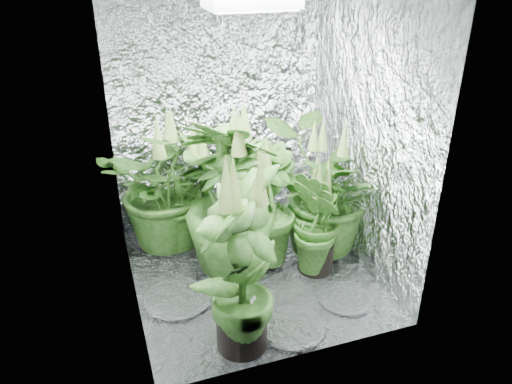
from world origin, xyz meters
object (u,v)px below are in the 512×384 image
object	(u,v)px
plant_b	(202,191)
plant_f	(241,263)
plant_a	(168,186)
plant_d	(231,200)
plant_e	(324,193)
plant_c	(265,208)
grow_lamp	(251,1)
circulation_fan	(307,216)
plant_g	(318,222)

from	to	relation	value
plant_b	plant_f	bearing A→B (deg)	-93.09
plant_a	plant_f	bearing A→B (deg)	-81.23
plant_a	plant_d	size ratio (longest dim) A/B	0.94
plant_a	plant_f	xyz separation A→B (m)	(0.19, -1.21, 0.06)
plant_a	plant_e	world-z (taller)	plant_a
plant_a	plant_c	size ratio (longest dim) A/B	1.22
plant_c	plant_f	xyz separation A→B (m)	(-0.42, -0.78, 0.14)
grow_lamp	circulation_fan	xyz separation A→B (m)	(0.62, 0.46, -1.69)
plant_c	plant_g	size ratio (longest dim) A/B	1.11
plant_e	circulation_fan	xyz separation A→B (m)	(0.04, 0.33, -0.37)
plant_b	plant_g	xyz separation A→B (m)	(0.66, -0.63, -0.05)
grow_lamp	plant_e	world-z (taller)	grow_lamp
plant_e	circulation_fan	bearing A→B (deg)	83.26
grow_lamp	circulation_fan	world-z (taller)	grow_lamp
plant_a	plant_f	size ratio (longest dim) A/B	0.95
plant_a	circulation_fan	size ratio (longest dim) A/B	3.68
grow_lamp	plant_g	distance (m)	1.51
grow_lamp	plant_b	world-z (taller)	grow_lamp
plant_g	circulation_fan	xyz separation A→B (m)	(0.17, 0.52, -0.25)
plant_b	plant_e	size ratio (longest dim) A/B	0.90
plant_e	plant_g	bearing A→B (deg)	-124.08
plant_d	circulation_fan	xyz separation A→B (m)	(0.73, 0.34, -0.44)
plant_c	plant_e	world-z (taller)	plant_e
plant_b	plant_d	xyz separation A→B (m)	(0.10, -0.45, 0.13)
grow_lamp	plant_f	xyz separation A→B (m)	(-0.27, -0.61, -1.26)
circulation_fan	plant_b	bearing A→B (deg)	155.78
plant_b	plant_d	bearing A→B (deg)	-77.52
grow_lamp	plant_a	bearing A→B (deg)	127.68
circulation_fan	plant_f	bearing A→B (deg)	-146.24
grow_lamp	plant_f	bearing A→B (deg)	-113.75
plant_c	plant_a	bearing A→B (deg)	145.31
plant_f	plant_g	bearing A→B (deg)	37.18
plant_d	circulation_fan	bearing A→B (deg)	24.80
plant_g	plant_d	bearing A→B (deg)	162.00
grow_lamp	plant_b	bearing A→B (deg)	109.89
grow_lamp	plant_e	bearing A→B (deg)	12.03
plant_a	circulation_fan	bearing A→B (deg)	-7.06
plant_c	plant_e	distance (m)	0.44
plant_b	plant_f	xyz separation A→B (m)	(-0.06, -1.19, 0.13)
plant_d	plant_c	bearing A→B (deg)	10.64
grow_lamp	plant_a	distance (m)	1.51
plant_e	circulation_fan	distance (m)	0.50
plant_f	plant_g	world-z (taller)	plant_f
plant_b	plant_e	xyz separation A→B (m)	(0.79, -0.45, 0.07)
plant_g	circulation_fan	size ratio (longest dim) A/B	2.71
grow_lamp	plant_f	size ratio (longest dim) A/B	0.41
plant_c	plant_g	world-z (taller)	plant_c
plant_f	plant_g	distance (m)	0.93
grow_lamp	plant_g	world-z (taller)	grow_lamp
plant_a	plant_e	bearing A→B (deg)	-24.17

